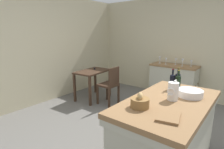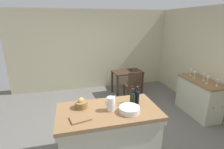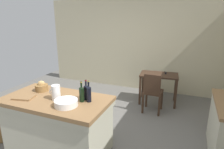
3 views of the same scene
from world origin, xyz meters
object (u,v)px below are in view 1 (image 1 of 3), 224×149
(cutting_board, at_px, (169,116))
(wine_bottle_amber, at_px, (172,81))
(pitcher, at_px, (173,91))
(wine_glass_far_right, at_px, (160,59))
(wine_bottle_dark, at_px, (178,80))
(bread_basket, at_px, (140,102))
(wash_bowl, at_px, (190,93))
(wine_glass_left, at_px, (183,61))
(wine_glass_right, at_px, (166,60))
(writing_desk, at_px, (93,75))
(wooden_chair, at_px, (110,84))
(island_table, at_px, (167,131))
(wine_glass_middle, at_px, (176,60))
(wine_glass_far_left, at_px, (191,62))
(side_cabinet, at_px, (173,82))
(wine_bottle_green, at_px, (178,82))

(cutting_board, relative_size, wine_bottle_amber, 0.94)
(pitcher, bearing_deg, wine_glass_far_right, 27.20)
(wine_bottle_dark, bearing_deg, bread_basket, 174.72)
(wash_bowl, xyz_separation_m, wine_glass_far_right, (2.18, 1.39, 0.07))
(wine_glass_far_right, bearing_deg, wine_bottle_dark, -149.74)
(wine_glass_left, bearing_deg, wine_glass_right, 90.36)
(writing_desk, xyz_separation_m, bread_basket, (-1.58, -2.27, 0.34))
(wine_glass_left, height_order, wine_glass_far_right, wine_glass_far_right)
(wooden_chair, bearing_deg, island_table, -121.49)
(island_table, height_order, writing_desk, island_table)
(wine_bottle_amber, height_order, wine_glass_right, wine_bottle_amber)
(writing_desk, xyz_separation_m, cutting_board, (-1.62, -2.62, 0.28))
(wine_glass_middle, bearing_deg, wine_glass_left, -113.57)
(cutting_board, distance_m, wine_glass_far_left, 3.06)
(writing_desk, relative_size, wooden_chair, 1.03)
(wine_bottle_dark, relative_size, wine_glass_left, 1.76)
(wine_glass_far_right, bearing_deg, wine_bottle_amber, -151.76)
(side_cabinet, distance_m, wine_glass_far_left, 0.67)
(wine_bottle_dark, relative_size, wine_glass_middle, 1.84)
(side_cabinet, distance_m, cutting_board, 3.14)
(bread_basket, distance_m, wine_bottle_dark, 0.94)
(pitcher, bearing_deg, island_table, 143.52)
(writing_desk, distance_m, wine_bottle_dark, 2.48)
(island_table, height_order, wine_glass_far_right, wine_glass_far_right)
(writing_desk, xyz_separation_m, wine_glass_far_right, (1.31, -1.22, 0.39))
(wine_bottle_green, relative_size, wine_glass_far_right, 1.66)
(wash_bowl, xyz_separation_m, wine_glass_middle, (2.23, 0.98, 0.06))
(wash_bowl, xyz_separation_m, wine_glass_right, (2.14, 1.20, 0.06))
(wine_glass_middle, height_order, wine_glass_right, wine_glass_middle)
(bread_basket, relative_size, wine_bottle_amber, 0.68)
(wine_bottle_dark, bearing_deg, pitcher, -166.76)
(side_cabinet, bearing_deg, cutting_board, -161.10)
(writing_desk, xyz_separation_m, wooden_chair, (-0.03, -0.59, -0.12))
(cutting_board, bearing_deg, wine_bottle_green, 14.01)
(wine_glass_middle, distance_m, wine_glass_right, 0.24)
(bread_basket, height_order, wine_glass_left, bread_basket)
(bread_basket, xyz_separation_m, wine_bottle_amber, (0.87, -0.03, 0.06))
(island_table, distance_m, bread_basket, 0.65)
(side_cabinet, height_order, cutting_board, cutting_board)
(island_table, height_order, wine_glass_left, wine_glass_left)
(island_table, relative_size, wine_bottle_dark, 5.13)
(island_table, bearing_deg, wine_bottle_green, 6.81)
(wine_glass_far_left, bearing_deg, cutting_board, -168.36)
(side_cabinet, bearing_deg, wine_glass_right, 102.29)
(side_cabinet, distance_m, wooden_chair, 1.69)
(island_table, height_order, side_cabinet, island_table)
(cutting_board, bearing_deg, wine_glass_right, 22.73)
(wooden_chair, relative_size, cutting_board, 3.21)
(island_table, xyz_separation_m, side_cabinet, (2.49, 0.84, -0.04))
(wine_glass_left, bearing_deg, wine_bottle_amber, -166.30)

